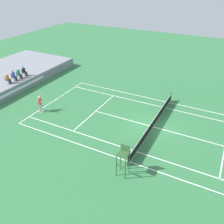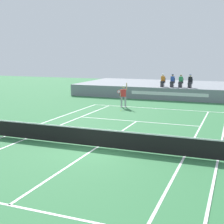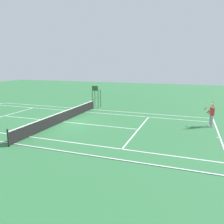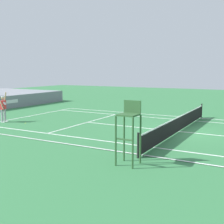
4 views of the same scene
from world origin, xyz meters
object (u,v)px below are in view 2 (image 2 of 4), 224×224
at_px(spectator_seated_3, 190,81).
at_px(tennis_player, 123,96).
at_px(spectator_seated_1, 172,81).
at_px(tennis_ball, 121,111).
at_px(spectator_seated_0, 163,81).
at_px(spectator_seated_2, 181,81).

relative_size(spectator_seated_3, tennis_player, 0.61).
relative_size(spectator_seated_1, tennis_ball, 18.60).
bearing_deg(spectator_seated_0, spectator_seated_3, 0.00).
height_order(spectator_seated_1, spectator_seated_2, same).
distance_m(spectator_seated_2, tennis_player, 7.50).
distance_m(spectator_seated_1, tennis_ball, 8.70).
relative_size(spectator_seated_2, tennis_player, 0.61).
distance_m(spectator_seated_0, tennis_ball, 8.49).
bearing_deg(tennis_player, spectator_seated_1, 66.80).
height_order(spectator_seated_1, spectator_seated_3, same).
xyz_separation_m(tennis_player, tennis_ball, (0.37, -1.64, -0.96)).
bearing_deg(spectator_seated_0, spectator_seated_1, 0.00).
height_order(spectator_seated_1, tennis_player, spectator_seated_1).
distance_m(spectator_seated_3, tennis_ball, 9.33).
bearing_deg(spectator_seated_2, tennis_player, -118.97).
height_order(spectator_seated_0, spectator_seated_1, same).
xyz_separation_m(spectator_seated_1, tennis_player, (-2.80, -6.52, -0.82)).
xyz_separation_m(spectator_seated_0, spectator_seated_1, (0.95, 0.00, 0.00)).
xyz_separation_m(spectator_seated_2, spectator_seated_3, (0.90, 0.00, 0.00)).
xyz_separation_m(spectator_seated_1, spectator_seated_3, (1.71, 0.00, 0.00)).
bearing_deg(spectator_seated_1, tennis_player, -113.20).
relative_size(spectator_seated_0, spectator_seated_3, 1.00).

